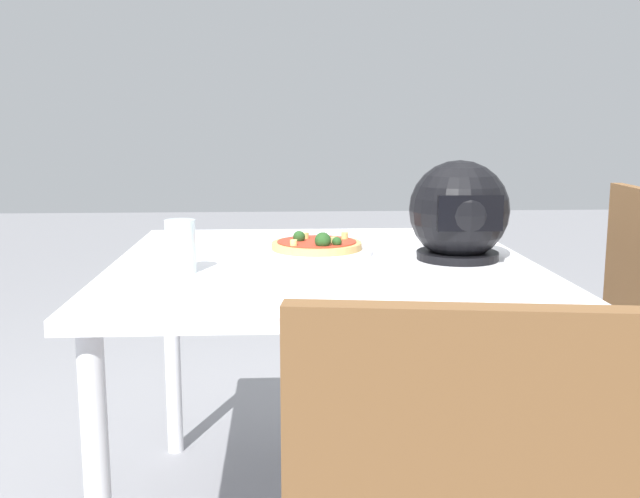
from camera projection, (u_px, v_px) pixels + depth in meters
The scene contains 5 objects.
dining_table at pixel (323, 290), 1.84m from camera, with size 1.03×1.09×0.72m.
pizza_plate at pixel (317, 251), 1.92m from camera, with size 0.29×0.29×0.01m, color white.
pizza at pixel (317, 244), 1.91m from camera, with size 0.24×0.24×0.05m.
motorcycle_helmet at pixel (459, 213), 1.82m from camera, with size 0.25×0.25×0.25m.
drinking_glass at pixel (181, 246), 1.67m from camera, with size 0.07×0.07×0.12m, color silver.
Camera 1 is at (0.10, 1.79, 1.06)m, focal length 41.24 mm.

